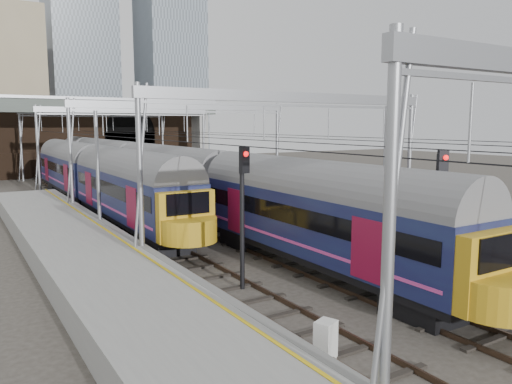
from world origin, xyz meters
TOP-DOWN VIEW (x-y plane):
  - ground at (0.00, 0.00)m, footprint 160.00×160.00m
  - platform_left at (-10.18, 2.50)m, footprint 4.32×55.00m
  - tracks at (0.00, 15.00)m, footprint 14.40×80.00m
  - overhead_line at (0.00, 21.49)m, footprint 16.80×80.00m
  - retaining_wall at (1.40, 51.93)m, footprint 28.00×2.75m
  - overbridge at (0.00, 46.00)m, footprint 28.00×3.00m
  - city_skyline at (2.73, 70.48)m, footprint 37.50×27.50m
  - train_main at (-2.00, 28.14)m, footprint 2.81×65.05m
  - train_second at (-6.00, 24.40)m, footprint 2.82×32.64m
  - signal_near_left at (-5.73, 3.62)m, footprint 0.42×0.49m
  - signal_near_centre at (0.44, -0.27)m, footprint 0.42×0.48m
  - relay_cabinet at (-6.78, -2.58)m, footprint 0.68×0.63m
  - equip_cover_a at (2.04, 5.30)m, footprint 1.10×0.89m
  - equip_cover_b at (1.95, 1.92)m, footprint 1.03×0.78m
  - equip_cover_c at (3.23, 0.22)m, footprint 0.95×0.84m

SIDE VIEW (x-z plane):
  - ground at x=0.00m, z-range 0.00..0.00m
  - tracks at x=0.00m, z-range -0.09..0.13m
  - equip_cover_c at x=3.23m, z-range 0.00..0.09m
  - equip_cover_a at x=2.04m, z-range 0.00..0.11m
  - equip_cover_b at x=1.95m, z-range 0.00..0.11m
  - relay_cabinet at x=-6.78m, z-range 0.00..1.10m
  - platform_left at x=-10.18m, z-range -0.01..1.11m
  - train_main at x=-2.00m, z-range 0.08..4.91m
  - train_second at x=-6.00m, z-range 0.07..4.92m
  - signal_near_centre at x=0.44m, z-range 0.66..6.00m
  - signal_near_left at x=-5.73m, z-range 0.66..6.14m
  - retaining_wall at x=1.40m, z-range -0.17..8.83m
  - overhead_line at x=0.00m, z-range 2.57..10.57m
  - overbridge at x=0.00m, z-range 2.64..11.89m
  - city_skyline at x=2.73m, z-range -12.91..47.09m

